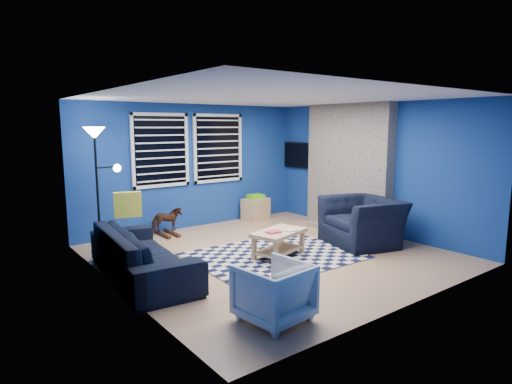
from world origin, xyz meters
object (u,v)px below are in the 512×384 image
Objects in this scene: armchair_bent at (274,292)px; coffee_table at (279,238)px; floor_lamp at (97,150)px; tv at (300,155)px; rocking_horse at (167,220)px; sofa at (142,253)px; armchair_big at (362,222)px; cabinet at (256,208)px.

coffee_table is (1.48, 1.67, -0.01)m from armchair_bent.
floor_lamp is at bearing -86.50° from armchair_bent.
tv is 3.45m from rocking_horse.
rocking_horse is (0.67, 4.00, -0.02)m from armchair_bent.
sofa reaches higher than armchair_bent.
sofa is 2.30× the size of coffee_table.
coffee_table is (-2.45, -2.18, -1.09)m from tv.
tv reaches higher than armchair_big.
armchair_big reaches higher than rocking_horse.
sofa reaches higher than rocking_horse.
coffee_table is (0.81, -2.33, 0.01)m from rocking_horse.
sofa is at bearing -160.06° from cabinet.
coffee_table is at bearing -85.72° from armchair_big.
armchair_big is 1.68m from coffee_table.
cabinet reaches higher than rocking_horse.
armchair_big is 3.42m from armchair_bent.
coffee_table is at bearing -96.78° from sofa.
armchair_big is 0.61× the size of floor_lamp.
tv is 3.46m from coffee_table.
floor_lamp reaches higher than sofa.
armchair_big is at bearing -162.66° from armchair_bent.
armchair_big is (-0.80, -2.49, -0.99)m from tv.
sofa is 3.80m from armchair_big.
floor_lamp reaches higher than tv.
coffee_table is (-1.65, 0.30, -0.10)m from armchair_big.
tv is 0.43× the size of sofa.
tv is at bearing 1.54° from floor_lamp.
armchair_big is at bearing -121.53° from rocking_horse.
rocking_horse is at bearing 172.66° from cabinet.
sofa is at bearing 167.88° from coffee_table.
floor_lamp is (-0.64, 3.73, 1.36)m from armchair_bent.
floor_lamp reaches higher than rocking_horse.
rocking_horse is (-2.46, 2.63, -0.10)m from armchair_big.
rocking_horse is 1.92m from floor_lamp.
tv is at bearing -77.18° from rocking_horse.
sofa is at bearing 161.61° from rocking_horse.
armchair_big is 1.79× the size of armchair_bent.
cabinet reaches higher than coffee_table.
sofa is 4.18× the size of rocking_horse.
cabinet is 0.31× the size of floor_lamp.
tv is 1.59× the size of cabinet.
armchair_bent is 1.27× the size of rocking_horse.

